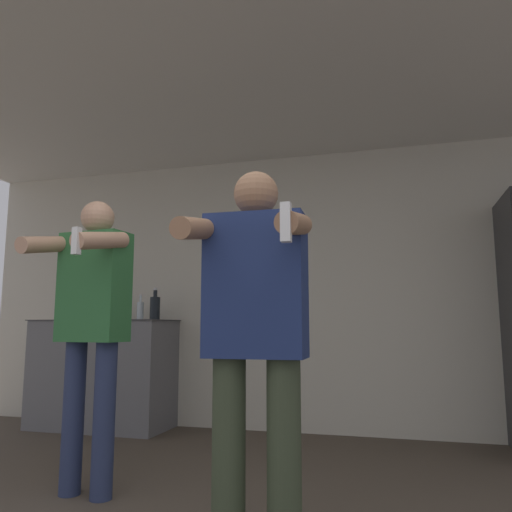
% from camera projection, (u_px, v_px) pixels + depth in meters
% --- Properties ---
extents(wall_back, '(7.00, 0.06, 2.55)m').
position_uv_depth(wall_back, '(319.00, 289.00, 4.57)').
color(wall_back, beige).
rests_on(wall_back, ground_plane).
extents(ceiling_slab, '(7.00, 3.65, 0.05)m').
position_uv_depth(ceiling_slab, '(279.00, 72.00, 3.24)').
color(ceiling_slab, silver).
rests_on(ceiling_slab, wall_back).
extents(counter, '(1.31, 0.61, 1.00)m').
position_uv_depth(counter, '(103.00, 373.00, 4.69)').
color(counter, slate).
rests_on(counter, ground_plane).
extents(bottle_brown_liquor, '(0.08, 0.08, 0.29)m').
position_uv_depth(bottle_brown_liquor, '(91.00, 309.00, 4.79)').
color(bottle_brown_liquor, '#194723').
rests_on(bottle_brown_liquor, counter).
extents(bottle_short_whiskey, '(0.09, 0.09, 0.30)m').
position_uv_depth(bottle_short_whiskey, '(155.00, 307.00, 4.61)').
color(bottle_short_whiskey, black).
rests_on(bottle_short_whiskey, counter).
extents(bottle_green_wine, '(0.09, 0.09, 0.36)m').
position_uv_depth(bottle_green_wine, '(78.00, 306.00, 4.83)').
color(bottle_green_wine, silver).
rests_on(bottle_green_wine, counter).
extents(bottle_red_label, '(0.06, 0.06, 0.24)m').
position_uv_depth(bottle_red_label, '(140.00, 310.00, 4.64)').
color(bottle_red_label, silver).
rests_on(bottle_red_label, counter).
extents(person_woman_foreground, '(0.49, 0.48, 1.60)m').
position_uv_depth(person_woman_foreground, '(255.00, 330.00, 2.07)').
color(person_woman_foreground, '#38422D').
rests_on(person_woman_foreground, ground_plane).
extents(person_man_side, '(0.50, 0.54, 1.68)m').
position_uv_depth(person_man_side, '(92.00, 313.00, 2.88)').
color(person_man_side, navy).
rests_on(person_man_side, ground_plane).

